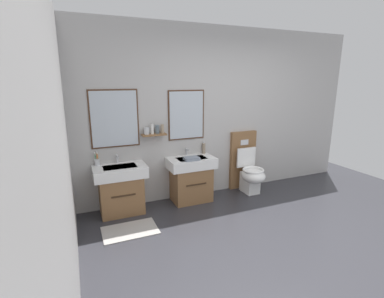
{
  "coord_description": "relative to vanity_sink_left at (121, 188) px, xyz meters",
  "views": [
    {
      "loc": [
        -2.27,
        -2.0,
        1.86
      ],
      "look_at": [
        -0.68,
        1.74,
        0.85
      ],
      "focal_mm": 26.35,
      "sensor_mm": 36.0,
      "label": 1
    }
  ],
  "objects": [
    {
      "name": "toilet",
      "position": [
        2.11,
        -0.02,
        0.01
      ],
      "size": [
        0.48,
        0.62,
        1.0
      ],
      "color": "brown",
      "rests_on": "ground"
    },
    {
      "name": "soap_dispenser",
      "position": [
        1.36,
        0.15,
        0.41
      ],
      "size": [
        0.06,
        0.06,
        0.2
      ],
      "color": "gray",
      "rests_on": "vanity_sink_right"
    },
    {
      "name": "toothbrush_cup",
      "position": [
        -0.28,
        0.14,
        0.38
      ],
      "size": [
        0.07,
        0.07,
        0.21
      ],
      "color": "silver",
      "rests_on": "vanity_sink_left"
    },
    {
      "name": "vanity_sink_right",
      "position": [
        1.07,
        0.0,
        0.0
      ],
      "size": [
        0.72,
        0.45,
        0.69
      ],
      "color": "brown",
      "rests_on": "ground"
    },
    {
      "name": "vanity_sink_left",
      "position": [
        0.0,
        0.0,
        0.0
      ],
      "size": [
        0.72,
        0.45,
        0.69
      ],
      "color": "brown",
      "rests_on": "ground"
    },
    {
      "name": "wall_back",
      "position": [
        1.72,
        0.24,
        0.96
      ],
      "size": [
        4.95,
        0.27,
        2.66
      ],
      "color": "#B7B5B2",
      "rests_on": "ground"
    },
    {
      "name": "wall_left",
      "position": [
        -0.68,
        -1.82,
        0.96
      ],
      "size": [
        0.12,
        4.25,
        2.66
      ],
      "primitive_type": "cube",
      "color": "#B7B5B2",
      "rests_on": "ground"
    },
    {
      "name": "folded_hand_towel",
      "position": [
        1.03,
        -0.12,
        0.35
      ],
      "size": [
        0.22,
        0.16,
        0.04
      ],
      "primitive_type": "cube",
      "color": "gray",
      "rests_on": "vanity_sink_right"
    },
    {
      "name": "ground_plane",
      "position": [
        1.74,
        -1.82,
        -0.42
      ],
      "size": [
        6.15,
        5.45,
        0.1
      ],
      "primitive_type": "cube",
      "color": "#2D2D33",
      "rests_on": "ground"
    },
    {
      "name": "tap_on_right_sink",
      "position": [
        1.07,
        0.16,
        0.39
      ],
      "size": [
        0.03,
        0.13,
        0.11
      ],
      "color": "silver",
      "rests_on": "vanity_sink_right"
    },
    {
      "name": "bath_mat",
      "position": [
        0.0,
        -0.57,
        -0.36
      ],
      "size": [
        0.68,
        0.44,
        0.01
      ],
      "primitive_type": "cube",
      "color": "#9E9993",
      "rests_on": "ground"
    },
    {
      "name": "tap_on_left_sink",
      "position": [
        -0.0,
        0.16,
        0.39
      ],
      "size": [
        0.03,
        0.13,
        0.11
      ],
      "color": "silver",
      "rests_on": "vanity_sink_left"
    }
  ]
}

